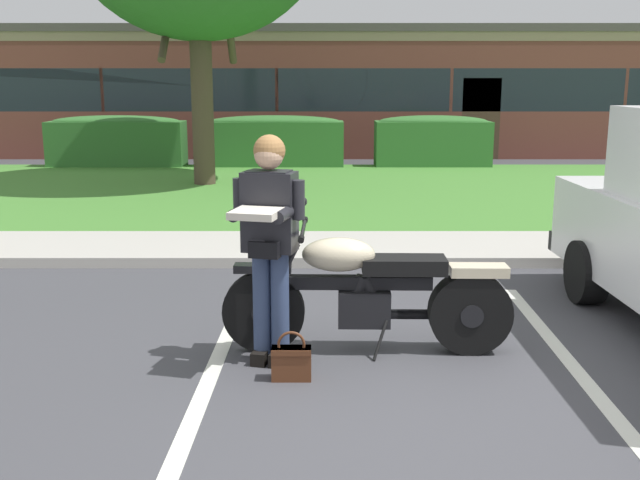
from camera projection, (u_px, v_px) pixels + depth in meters
The scene contains 13 objects.
ground_plane at pixel (400, 386), 5.17m from camera, with size 140.00×140.00×0.00m, color #424247.
curb_strip at pixel (369, 261), 8.45m from camera, with size 60.00×0.20×0.12m, color #B7B2A8.
concrete_walk at pixel (364, 246), 9.29m from camera, with size 60.00×1.50×0.08m, color #B7B2A8.
grass_lawn at pixel (350, 191), 13.97m from camera, with size 60.00×8.08×0.06m, color #478433.
stall_stripe_0 at pixel (211, 374), 5.36m from camera, with size 0.12×4.40×0.01m, color silver.
stall_stripe_1 at pixel (580, 375), 5.36m from camera, with size 0.12×4.40×0.01m, color silver.
motorcycle at pixel (379, 292), 5.73m from camera, with size 2.24×0.82×1.18m.
rider_person at pixel (269, 232), 5.38m from camera, with size 0.53×0.64×1.70m.
handbag at pixel (292, 360), 5.26m from camera, with size 0.28×0.13×0.36m.
hedge_left at pixel (117, 140), 17.64m from camera, with size 3.19×0.90×1.24m.
hedge_center_left at pixel (275, 140), 17.64m from camera, with size 3.25×0.90×1.24m.
hedge_center_right at pixel (433, 140), 17.64m from camera, with size 2.71×0.90×1.24m.
brick_building at pixel (285, 90), 23.71m from camera, with size 26.90×9.23×3.46m.
Camera 1 is at (-0.55, -4.83, 2.09)m, focal length 41.77 mm.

